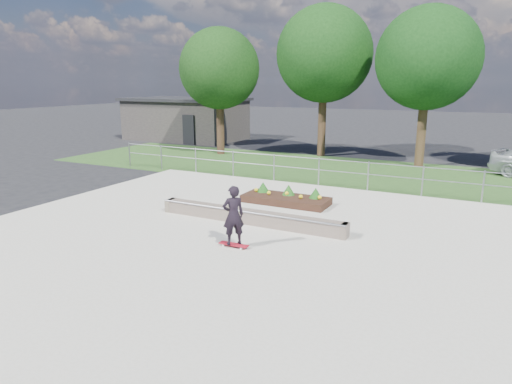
# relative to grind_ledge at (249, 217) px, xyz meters

# --- Properties ---
(ground) EXTENTS (120.00, 120.00, 0.00)m
(ground) POSITION_rel_grind_ledge_xyz_m (0.12, -1.69, -0.26)
(ground) COLOR black
(ground) RESTS_ON ground
(grass_verge) EXTENTS (30.00, 8.00, 0.02)m
(grass_verge) POSITION_rel_grind_ledge_xyz_m (0.12, 9.31, -0.25)
(grass_verge) COLOR #25441B
(grass_verge) RESTS_ON ground
(concrete_slab) EXTENTS (15.00, 15.00, 0.06)m
(concrete_slab) POSITION_rel_grind_ledge_xyz_m (0.12, -1.69, -0.23)
(concrete_slab) COLOR #AEAA9B
(concrete_slab) RESTS_ON ground
(fence) EXTENTS (20.06, 0.06, 1.20)m
(fence) POSITION_rel_grind_ledge_xyz_m (0.12, 5.81, 0.51)
(fence) COLOR gray
(fence) RESTS_ON ground
(building) EXTENTS (8.40, 5.40, 3.00)m
(building) POSITION_rel_grind_ledge_xyz_m (-13.88, 16.30, 1.25)
(building) COLOR #2D2A28
(building) RESTS_ON ground
(tree_far_left) EXTENTS (4.55, 4.55, 7.15)m
(tree_far_left) POSITION_rel_grind_ledge_xyz_m (-7.88, 11.31, 4.59)
(tree_far_left) COLOR black
(tree_far_left) RESTS_ON ground
(tree_mid_left) EXTENTS (5.25, 5.25, 8.25)m
(tree_mid_left) POSITION_rel_grind_ledge_xyz_m (-2.38, 13.31, 5.34)
(tree_mid_left) COLOR #301E13
(tree_mid_left) RESTS_ON ground
(tree_mid_right) EXTENTS (4.90, 4.90, 7.70)m
(tree_mid_right) POSITION_rel_grind_ledge_xyz_m (3.12, 12.31, 4.97)
(tree_mid_right) COLOR #352415
(tree_mid_right) RESTS_ON ground
(grind_ledge) EXTENTS (6.00, 0.44, 0.43)m
(grind_ledge) POSITION_rel_grind_ledge_xyz_m (0.00, 0.00, 0.00)
(grind_ledge) COLOR brown
(grind_ledge) RESTS_ON concrete_slab
(planter_bed) EXTENTS (3.00, 1.20, 0.61)m
(planter_bed) POSITION_rel_grind_ledge_xyz_m (0.05, 2.64, -0.02)
(planter_bed) COLOR black
(planter_bed) RESTS_ON concrete_slab
(skateboarder) EXTENTS (0.80, 0.65, 1.61)m
(skateboarder) POSITION_rel_grind_ledge_xyz_m (0.58, -1.96, 0.63)
(skateboarder) COLOR silver
(skateboarder) RESTS_ON concrete_slab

